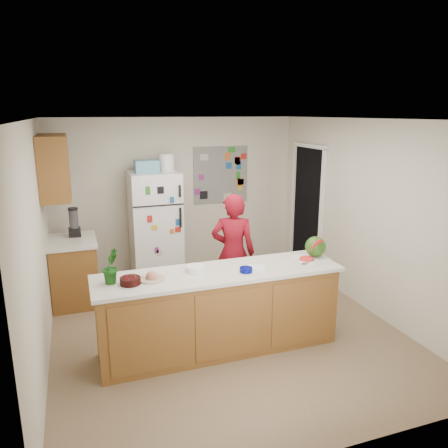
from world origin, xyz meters
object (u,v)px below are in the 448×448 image
object	(u,v)px
person	(233,253)
watermelon	(315,247)
cherry_bowl	(130,281)
refrigerator	(155,226)

from	to	relation	value
person	watermelon	distance (m)	1.14
cherry_bowl	refrigerator	bearing A→B (deg)	73.99
watermelon	cherry_bowl	world-z (taller)	watermelon
refrigerator	person	bearing A→B (deg)	-62.83
person	watermelon	bearing A→B (deg)	153.32
person	cherry_bowl	distance (m)	1.75
refrigerator	watermelon	world-z (taller)	refrigerator
refrigerator	cherry_bowl	distance (m)	2.53
watermelon	person	bearing A→B (deg)	129.88
refrigerator	person	xyz separation A→B (m)	(0.75, -1.46, -0.06)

